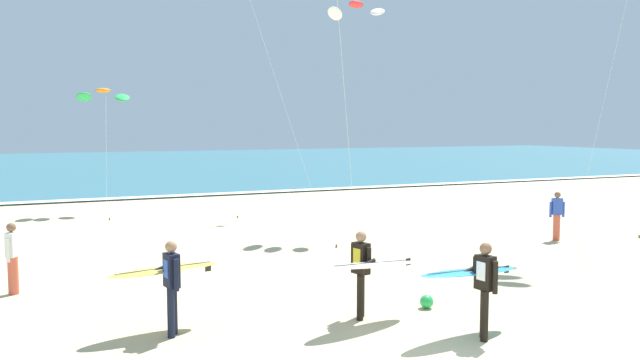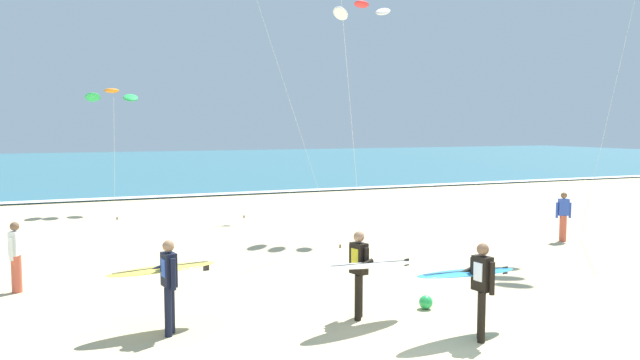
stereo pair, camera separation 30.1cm
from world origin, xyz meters
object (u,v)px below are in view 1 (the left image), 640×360
Objects in this scene: kite_arc_amber_low at (103,95)px; bystander_white_top at (12,258)px; kite_arc_scarlet_far at (356,10)px; bystander_blue_top at (557,216)px; beach_ball at (427,302)px; surfer_third at (168,276)px; surfer_lead at (367,267)px; surfer_trailing at (478,278)px.

bystander_white_top is at bearing -103.51° from kite_arc_amber_low.
kite_arc_scarlet_far is 5.05× the size of bystander_blue_top.
surfer_third is at bearing 173.37° from beach_ball.
surfer_third reaches higher than beach_ball.
kite_arc_amber_low is at bearing 88.15° from surfer_third.
bystander_blue_top is at bearing 17.29° from surfer_third.
bystander_white_top is (-15.87, -0.06, 0.00)m from bystander_blue_top.
surfer_lead is at bearing -80.58° from kite_arc_amber_low.
surfer_lead reaches higher than bystander_blue_top.
surfer_lead is at bearing -12.53° from surfer_third.
surfer_lead and surfer_third have the same top height.
surfer_lead is 3.66m from surfer_third.
beach_ball is (5.08, -0.59, -0.90)m from surfer_third.
surfer_lead is 7.89m from bystander_white_top.
beach_ball is at bearing 84.87° from surfer_trailing.
surfer_trailing is 1.45× the size of bystander_white_top.
kite_arc_amber_low is 3.35× the size of bystander_blue_top.
surfer_lead is at bearing -37.99° from bystander_white_top.
kite_arc_amber_low is at bearing 133.69° from bystander_blue_top.
surfer_third is (-4.92, 2.39, -0.00)m from surfer_trailing.
beach_ball is (4.52, -17.97, -4.89)m from kite_arc_amber_low.
surfer_trailing and surfer_third have the same top height.
surfer_lead is at bearing -172.26° from beach_ball.
surfer_third is 17.84m from kite_arc_amber_low.
kite_arc_amber_low is at bearing 104.11° from beach_ball.
beach_ball is at bearing 7.74° from surfer_lead.
surfer_third is 0.39× the size of kite_arc_amber_low.
kite_arc_scarlet_far reaches higher than beach_ball.
kite_arc_scarlet_far is 11.90m from kite_arc_amber_low.
kite_arc_amber_low is 19.16m from beach_ball.
bystander_blue_top is at bearing 38.08° from surfer_trailing.
surfer_trailing is 13.35m from kite_arc_scarlet_far.
kite_arc_amber_low is (-4.36, 19.77, 3.98)m from surfer_trailing.
surfer_lead is 2.09m from surfer_trailing.
kite_arc_amber_low is at bearing 99.42° from surfer_lead.
kite_arc_scarlet_far is at bearing 73.35° from surfer_trailing.
kite_arc_scarlet_far is at bearing 46.54° from surfer_third.
beach_ball is at bearing -108.76° from kite_arc_scarlet_far.
kite_arc_amber_low is 19.03× the size of beach_ball.
kite_arc_scarlet_far reaches higher than surfer_third.
surfer_lead is 0.28× the size of kite_arc_scarlet_far.
kite_arc_scarlet_far is 5.05× the size of bystander_white_top.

